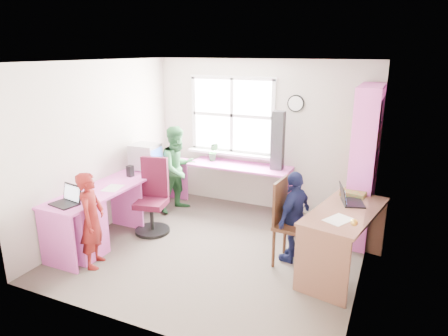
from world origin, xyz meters
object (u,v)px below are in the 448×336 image
object	(u,v)px
laptop_left	(68,199)
person_navy	(294,217)
potted_plant	(213,152)
wooden_chair	(289,219)
person_red	(92,220)
person_green	(178,169)
swivel_chair	(153,200)
l_desk	(120,209)
cd_tower	(278,141)
laptop_right	(349,199)
crt_monitor	(145,157)
right_desk	(345,227)
bookshelf	(364,168)

from	to	relation	value
laptop_left	person_navy	distance (m)	2.75
potted_plant	wooden_chair	bearing A→B (deg)	-40.06
person_red	person_green	distance (m)	1.95
potted_plant	person_navy	size ratio (longest dim) A/B	0.27
wooden_chair	swivel_chair	bearing A→B (deg)	-178.66
person_red	potted_plant	bearing A→B (deg)	-32.15
laptop_left	person_navy	size ratio (longest dim) A/B	0.32
l_desk	cd_tower	distance (m)	2.52
potted_plant	laptop_right	bearing A→B (deg)	-26.55
cd_tower	crt_monitor	bearing A→B (deg)	-156.34
person_navy	crt_monitor	bearing A→B (deg)	-86.61
right_desk	cd_tower	world-z (taller)	cd_tower
wooden_chair	person_navy	world-z (taller)	person_navy
person_green	bookshelf	bearing A→B (deg)	-64.42
l_desk	right_desk	distance (m)	2.92
bookshelf	person_red	distance (m)	3.57
potted_plant	person_navy	distance (m)	2.21
l_desk	person_red	xyz separation A→B (m)	(0.13, -0.67, 0.13)
potted_plant	laptop_left	bearing A→B (deg)	-107.22
laptop_right	right_desk	bearing A→B (deg)	164.03
person_green	cd_tower	bearing A→B (deg)	-50.88
cd_tower	person_red	size ratio (longest dim) A/B	0.76
wooden_chair	bookshelf	bearing A→B (deg)	61.82
laptop_right	potted_plant	world-z (taller)	potted_plant
laptop_left	potted_plant	xyz separation A→B (m)	(0.76, 2.46, 0.10)
l_desk	wooden_chair	distance (m)	2.28
l_desk	swivel_chair	world-z (taller)	swivel_chair
crt_monitor	person_green	world-z (taller)	person_green
swivel_chair	crt_monitor	distance (m)	0.79
wooden_chair	right_desk	bearing A→B (deg)	7.42
right_desk	person_navy	bearing A→B (deg)	-173.70
person_navy	right_desk	bearing A→B (deg)	98.85
l_desk	person_navy	world-z (taller)	person_navy
l_desk	bookshelf	world-z (taller)	bookshelf
bookshelf	crt_monitor	distance (m)	3.19
wooden_chair	laptop_left	distance (m)	2.68
wooden_chair	l_desk	bearing A→B (deg)	-167.17
l_desk	laptop_right	size ratio (longest dim) A/B	7.51
laptop_left	cd_tower	bearing A→B (deg)	62.97
right_desk	bookshelf	size ratio (longest dim) A/B	0.70
person_red	person_green	bearing A→B (deg)	-23.38
wooden_chair	laptop_left	world-z (taller)	wooden_chair
swivel_chair	laptop_right	world-z (taller)	swivel_chair
person_navy	person_red	bearing A→B (deg)	-48.71
wooden_chair	person_green	world-z (taller)	person_green
cd_tower	person_red	distance (m)	2.93
swivel_chair	cd_tower	size ratio (longest dim) A/B	1.19
laptop_right	person_green	bearing A→B (deg)	58.75
right_desk	person_navy	xyz separation A→B (m)	(-0.60, 0.05, 0.00)
person_green	swivel_chair	bearing A→B (deg)	-153.99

